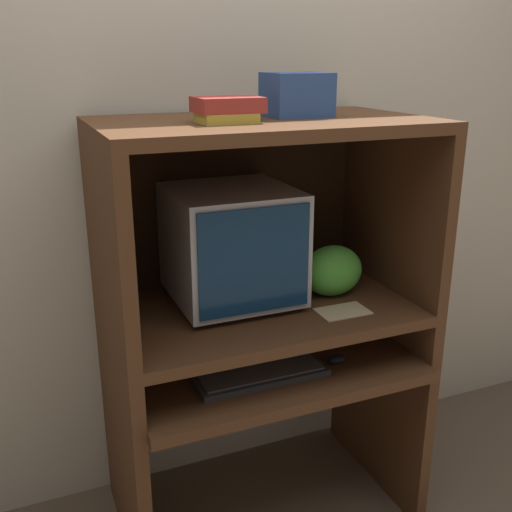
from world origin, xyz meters
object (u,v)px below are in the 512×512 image
Objects in this scene: keyboard at (262,375)px; storage_box at (297,95)px; snack_bag at (332,271)px; book_stack at (227,109)px; mouse at (337,359)px; crt_monitor at (232,244)px.

keyboard is 0.87m from storage_box.
snack_bag reaches higher than keyboard.
snack_bag is 0.67m from book_stack.
keyboard is 6.08× the size of mouse.
crt_monitor is at bearing 91.92° from keyboard.
crt_monitor is 2.20× the size of book_stack.
snack_bag is 1.13× the size of storage_box.
snack_bag reaches higher than mouse.
storage_box is (-0.14, 0.03, 0.58)m from snack_bag.
book_stack is 0.27m from storage_box.
keyboard is at bearing 179.82° from mouse.
storage_box is at bearing 43.17° from keyboard.
snack_bag is (0.32, 0.15, 0.25)m from keyboard.
crt_monitor reaches higher than snack_bag.
keyboard is 0.81m from book_stack.
crt_monitor is 2.15× the size of storage_box.
book_stack is at bearing -113.41° from crt_monitor.
crt_monitor is 0.36m from snack_bag.
mouse is 0.85m from storage_box.
book_stack is at bearing -172.68° from snack_bag.
storage_box is (0.20, -0.05, 0.47)m from crt_monitor.
storage_box is at bearing -14.87° from crt_monitor.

